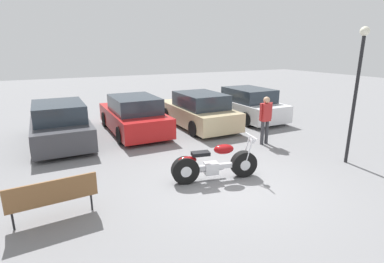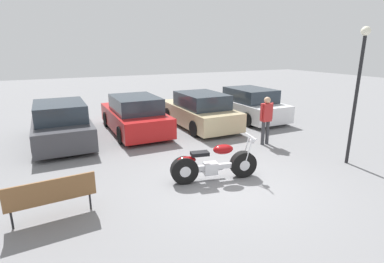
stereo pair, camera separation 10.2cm
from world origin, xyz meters
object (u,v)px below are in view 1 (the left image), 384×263
Objects in this scene: lamp_post at (358,79)px; parked_car_white at (246,105)px; motorcycle at (214,164)px; parked_car_champagne at (198,111)px; parked_car_dark_grey at (60,124)px; parked_car_red at (134,116)px; person_standing at (266,116)px; park_bench at (53,196)px.

parked_car_white is at bearing 82.84° from lamp_post.
parked_car_champagne is (2.13, 4.90, 0.24)m from motorcycle.
motorcycle is at bearing -57.74° from parked_car_dark_grey.
person_standing is at bearing -44.37° from parked_car_red.
parked_car_champagne is 7.78m from park_bench.
park_bench is (-5.82, -5.15, -0.12)m from parked_car_champagne.
park_bench is at bearing -176.06° from motorcycle.
parked_car_dark_grey is 5.35m from parked_car_champagne.
motorcycle is at bearing -150.21° from person_standing.
parked_car_white reaches higher than park_bench.
park_bench is at bearing 176.79° from lamp_post.
person_standing is at bearing 16.53° from park_bench.
park_bench is (-3.69, -0.25, 0.12)m from motorcycle.
motorcycle is at bearing -84.13° from parked_car_red.
parked_car_red is at bearing 3.62° from parked_car_dark_grey.
parked_car_red is 1.00× the size of parked_car_white.
parked_car_dark_grey and parked_car_red have the same top height.
parked_car_dark_grey is 2.64× the size of park_bench.
motorcycle reaches higher than park_bench.
lamp_post is at bearing -70.91° from parked_car_champagne.
parked_car_dark_grey is 2.60× the size of person_standing.
parked_car_champagne is at bearing 109.09° from lamp_post.
parked_car_white is at bearing 47.28° from motorcycle.
parked_car_champagne is 2.64× the size of park_bench.
parked_car_dark_grey is at bearing 177.93° from parked_car_champagne.
person_standing is at bearing -28.10° from parked_car_dark_grey.
parked_car_white is 3.89m from person_standing.
parked_car_white is 6.19m from lamp_post.
parked_car_white is 1.14× the size of lamp_post.
lamp_post is 3.00m from person_standing.
lamp_post is at bearing -67.39° from person_standing.
motorcycle is 0.52× the size of parked_car_dark_grey.
parked_car_red is 5.04m from person_standing.
park_bench is at bearing -163.47° from person_standing.
parked_car_red is 2.70m from parked_car_champagne.
parked_car_red reaches higher than motorcycle.
park_bench is (-0.48, -5.35, -0.12)m from parked_car_dark_grey.
motorcycle is at bearing -132.72° from parked_car_white.
parked_car_red is 2.64× the size of park_bench.
person_standing is at bearing 29.79° from motorcycle.
lamp_post reaches higher than person_standing.
lamp_post reaches higher than motorcycle.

